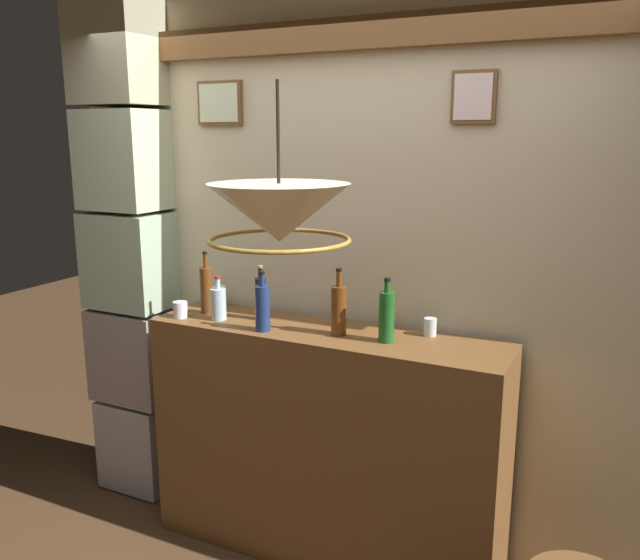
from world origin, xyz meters
TOP-DOWN VIEW (x-y plane):
  - panelled_rear_partition at (-0.00, 1.10)m, footprint 3.20×0.15m
  - stone_pillar at (-1.24, 0.93)m, footprint 0.46×0.37m
  - bar_shelf_unit at (0.00, 0.81)m, footprint 1.70×0.42m
  - liquor_bottle_bourbon at (-0.26, 0.69)m, footprint 0.07×0.07m
  - liquor_bottle_scotch at (-0.36, 0.84)m, footprint 0.05×0.05m
  - liquor_bottle_sherry at (-0.66, 0.82)m, footprint 0.06×0.06m
  - liquor_bottle_rum at (0.08, 0.79)m, footprint 0.07×0.07m
  - liquor_bottle_mezcal at (0.31, 0.78)m, footprint 0.07×0.07m
  - liquor_bottle_rye at (-0.55, 0.75)m, footprint 0.08×0.08m
  - glass_tumbler_rocks at (-0.69, 0.96)m, footprint 0.08×0.08m
  - glass_tumbler_highball at (-0.74, 0.70)m, footprint 0.07×0.07m
  - glass_tumbler_shot at (0.45, 0.95)m, footprint 0.06×0.06m
  - pendant_lamp at (0.13, 0.17)m, footprint 0.50×0.50m

SIDE VIEW (x-z plane):
  - bar_shelf_unit at x=0.00m, z-range 0.00..1.14m
  - glass_tumbler_highball at x=-0.74m, z-range 1.14..1.22m
  - glass_tumbler_shot at x=0.45m, z-range 1.14..1.22m
  - glass_tumbler_rocks at x=-0.69m, z-range 1.14..1.25m
  - liquor_bottle_rye at x=-0.55m, z-range 1.11..1.33m
  - liquor_bottle_scotch at x=-0.36m, z-range 1.12..1.38m
  - liquor_bottle_bourbon at x=-0.26m, z-range 1.11..1.39m
  - liquor_bottle_mezcal at x=0.31m, z-range 1.12..1.40m
  - liquor_bottle_rum at x=0.08m, z-range 1.11..1.41m
  - liquor_bottle_sherry at x=-0.66m, z-range 1.11..1.42m
  - stone_pillar at x=-1.24m, z-range 0.01..2.68m
  - panelled_rear_partition at x=0.00m, z-range 0.07..2.82m
  - pendant_lamp at x=0.13m, z-range 1.48..2.03m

